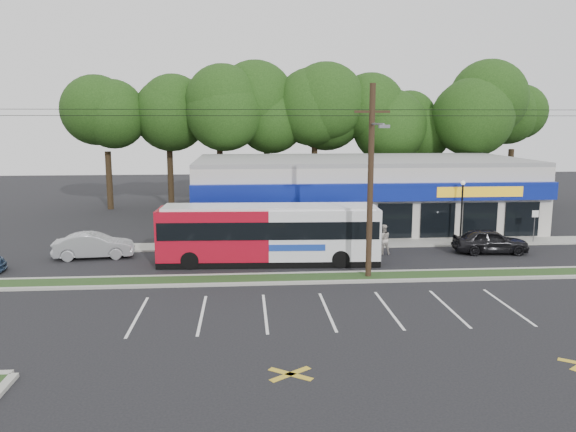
# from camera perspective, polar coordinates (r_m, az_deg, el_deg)

# --- Properties ---
(ground) EXTENTS (120.00, 120.00, 0.00)m
(ground) POSITION_cam_1_polar(r_m,az_deg,el_deg) (28.50, 2.63, -6.98)
(ground) COLOR black
(ground) RESTS_ON ground
(grass_strip) EXTENTS (40.00, 1.60, 0.12)m
(grass_strip) POSITION_cam_1_polar(r_m,az_deg,el_deg) (29.43, 2.39, -6.32)
(grass_strip) COLOR #213917
(grass_strip) RESTS_ON ground
(curb_south) EXTENTS (40.00, 0.25, 0.14)m
(curb_south) POSITION_cam_1_polar(r_m,az_deg,el_deg) (28.62, 2.60, -6.76)
(curb_south) COLOR #9E9E93
(curb_south) RESTS_ON ground
(curb_north) EXTENTS (40.00, 0.25, 0.14)m
(curb_north) POSITION_cam_1_polar(r_m,az_deg,el_deg) (30.24, 2.20, -5.86)
(curb_north) COLOR #9E9E93
(curb_north) RESTS_ON ground
(sidewalk) EXTENTS (32.00, 2.20, 0.10)m
(sidewalk) POSITION_cam_1_polar(r_m,az_deg,el_deg) (37.93, 8.48, -2.78)
(sidewalk) COLOR #9E9E93
(sidewalk) RESTS_ON ground
(strip_mall) EXTENTS (25.00, 12.55, 5.30)m
(strip_mall) POSITION_cam_1_polar(r_m,az_deg,el_deg) (44.26, 7.21, 2.44)
(strip_mall) COLOR #B8B2AA
(strip_mall) RESTS_ON ground
(utility_pole) EXTENTS (50.00, 2.77, 10.00)m
(utility_pole) POSITION_cam_1_polar(r_m,az_deg,el_deg) (28.83, 8.10, 4.11)
(utility_pole) COLOR black
(utility_pole) RESTS_ON ground
(lamp_post) EXTENTS (0.30, 0.30, 4.25)m
(lamp_post) POSITION_cam_1_polar(r_m,az_deg,el_deg) (39.06, 17.25, 1.15)
(lamp_post) COLOR black
(lamp_post) RESTS_ON ground
(sign_post) EXTENTS (0.45, 0.10, 2.23)m
(sign_post) POSITION_cam_1_polar(r_m,az_deg,el_deg) (41.14, 23.78, -0.40)
(sign_post) COLOR #59595E
(sign_post) RESTS_ON ground
(tree_line) EXTENTS (46.76, 6.76, 11.83)m
(tree_line) POSITION_cam_1_polar(r_m,az_deg,el_deg) (53.61, 3.55, 9.93)
(tree_line) COLOR black
(tree_line) RESTS_ON ground
(metrobus) EXTENTS (12.70, 3.18, 3.39)m
(metrobus) POSITION_cam_1_polar(r_m,az_deg,el_deg) (32.25, -1.96, -1.72)
(metrobus) COLOR #A30C1E
(metrobus) RESTS_ON ground
(car_dark) EXTENTS (4.65, 2.15, 1.54)m
(car_dark) POSITION_cam_1_polar(r_m,az_deg,el_deg) (37.13, 19.86, -2.39)
(car_dark) COLOR black
(car_dark) RESTS_ON ground
(car_silver) EXTENTS (4.78, 2.13, 1.53)m
(car_silver) POSITION_cam_1_polar(r_m,az_deg,el_deg) (35.63, -19.12, -2.86)
(car_silver) COLOR #929498
(car_silver) RESTS_ON ground
(pedestrian_a) EXTENTS (0.81, 0.81, 1.90)m
(pedestrian_a) POSITION_cam_1_polar(r_m,az_deg,el_deg) (36.54, 8.61, -1.82)
(pedestrian_a) COLOR white
(pedestrian_a) RESTS_ON ground
(pedestrian_b) EXTENTS (0.92, 0.73, 1.86)m
(pedestrian_b) POSITION_cam_1_polar(r_m,az_deg,el_deg) (35.09, 9.65, -2.36)
(pedestrian_b) COLOR #B8B0A6
(pedestrian_b) RESTS_ON ground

